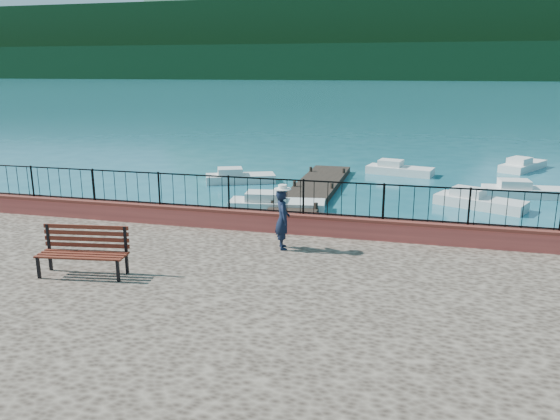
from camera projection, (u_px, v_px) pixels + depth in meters
The scene contains 15 objects.
ground at pixel (281, 332), 12.22m from camera, with size 2000.00×2000.00×0.00m, color #19596B.
parapet at pixel (314, 224), 15.32m from camera, with size 28.00×0.46×0.58m, color #CC544A.
railing at pixel (314, 198), 15.13m from camera, with size 27.00×0.05×0.95m, color black.
dock at pixel (304, 200), 23.92m from camera, with size 2.00×16.00×0.30m, color #2D231C.
far_forest at pixel (419, 62), 291.27m from camera, with size 900.00×60.00×18.00m, color black.
foothills at pixel (421, 42), 344.27m from camera, with size 900.00×120.00×44.00m, color black.
park_bench at pixel (84, 261), 12.27m from camera, with size 2.07×0.92×1.11m.
person at pixel (283, 219), 13.99m from camera, with size 0.57×0.38×1.57m, color black.
hat at pixel (283, 187), 13.78m from camera, with size 0.44×0.44×0.12m, color white.
boat_0 at pixel (277, 201), 22.62m from camera, with size 3.95×1.30×0.80m, color silver.
boat_1 at pixel (480, 198), 23.12m from camera, with size 3.67×1.30×0.80m, color silver.
boat_2 at pixel (527, 188), 25.07m from camera, with size 3.81×1.30×0.80m, color silver.
boat_3 at pixel (240, 175), 28.22m from camera, with size 3.53×1.30×0.80m, color silver.
boat_4 at pixel (400, 167), 30.41m from camera, with size 3.60×1.30×0.80m, color silver.
boat_5 at pixel (523, 163), 31.82m from camera, with size 3.88×1.30×0.80m, color silver.
Camera 1 is at (2.74, -10.80, 5.73)m, focal length 35.00 mm.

